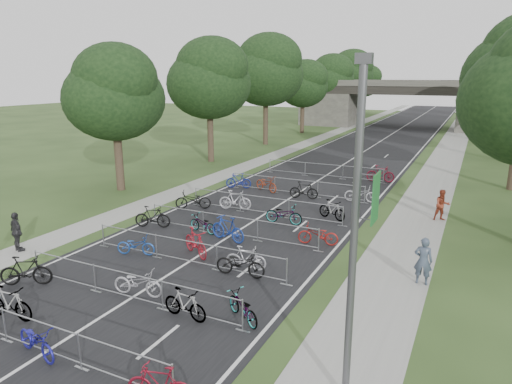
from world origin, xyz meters
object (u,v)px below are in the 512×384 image
(lamppost, at_px, (355,236))
(bike_2, at_px, (37,341))
(overpass_bridge, at_px, (404,104))
(bike_1, at_px, (9,303))
(pedestrian_b, at_px, (442,205))
(pedestrian_c, at_px, (17,232))
(pedestrian_a, at_px, (423,261))

(lamppost, height_order, bike_2, lamppost)
(bike_2, bearing_deg, overpass_bridge, 11.82)
(overpass_bridge, height_order, bike_2, overpass_bridge)
(bike_1, height_order, pedestrian_b, pedestrian_b)
(bike_2, distance_m, pedestrian_c, 9.22)
(overpass_bridge, relative_size, bike_2, 16.79)
(pedestrian_a, bearing_deg, lamppost, 82.51)
(bike_1, relative_size, pedestrian_a, 1.01)
(bike_1, height_order, pedestrian_c, pedestrian_c)
(overpass_bridge, xyz_separation_m, pedestrian_c, (-7.65, -59.93, -2.62))
(bike_1, bearing_deg, pedestrian_a, -59.43)
(overpass_bridge, xyz_separation_m, pedestrian_a, (9.20, -55.41, -2.60))
(overpass_bridge, relative_size, lamppost, 3.78)
(lamppost, relative_size, bike_1, 4.33)
(overpass_bridge, height_order, bike_1, overpass_bridge)
(pedestrian_b, relative_size, pedestrian_c, 0.94)
(overpass_bridge, bearing_deg, bike_2, -90.03)
(overpass_bridge, relative_size, pedestrian_b, 17.97)
(bike_2, xyz_separation_m, pedestrian_b, (9.23, 18.45, 0.38))
(overpass_bridge, height_order, pedestrian_a, overpass_bridge)
(lamppost, height_order, pedestrian_a, lamppost)
(bike_2, distance_m, pedestrian_a, 13.39)
(pedestrian_c, bearing_deg, overpass_bridge, -81.89)
(lamppost, bearing_deg, pedestrian_c, 169.12)
(pedestrian_b, bearing_deg, lamppost, -118.75)
(pedestrian_c, bearing_deg, pedestrian_b, -126.38)
(pedestrian_a, height_order, pedestrian_c, pedestrian_a)
(bike_1, relative_size, bike_2, 1.03)
(pedestrian_a, bearing_deg, overpass_bridge, -81.53)
(bike_2, bearing_deg, pedestrian_b, -14.73)
(bike_1, distance_m, pedestrian_b, 21.04)
(overpass_bridge, height_order, pedestrian_c, overpass_bridge)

